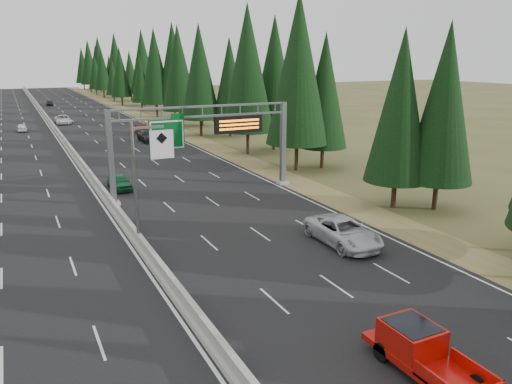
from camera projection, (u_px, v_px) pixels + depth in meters
road at (57, 133)px, 79.82m from camera, size 32.00×260.00×0.08m
shoulder_right at (165, 127)px, 87.43m from camera, size 3.60×260.00×0.06m
median_barrier at (57, 131)px, 79.72m from camera, size 0.70×260.00×0.85m
sign_gantry at (211, 136)px, 43.22m from camera, size 16.75×0.98×7.80m
hov_sign_pole at (144, 175)px, 31.22m from camera, size 2.80×0.50×8.00m
tree_row_right at (200, 71)px, 80.75m from camera, size 11.56×242.45×18.78m
silver_minivan at (343, 232)px, 32.32m from camera, size 2.90×6.14×1.69m
red_pickup at (419, 348)px, 19.20m from camera, size 1.93×5.40×1.76m
car_ahead_green at (119, 182)px, 45.83m from camera, size 1.82×4.16×1.40m
car_ahead_dkred at (142, 129)px, 78.70m from camera, size 1.74×4.53×1.47m
car_ahead_dkgrey at (148, 136)px, 71.74m from camera, size 2.19×5.27×1.52m
car_ahead_white at (63, 119)px, 90.65m from camera, size 2.66×5.64×1.56m
car_ahead_far at (50, 103)px, 124.16m from camera, size 1.85×3.99×1.32m
car_onc_white at (22, 127)px, 81.36m from camera, size 1.61×3.80×1.28m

